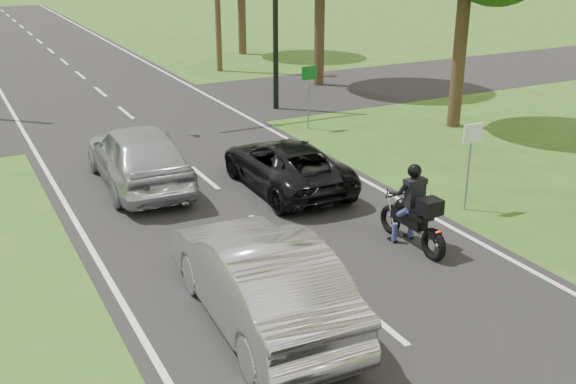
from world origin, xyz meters
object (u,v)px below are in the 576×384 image
at_px(motorcycle_rider, 414,215).
at_px(sign_green, 309,82).
at_px(dark_suv, 286,165).
at_px(silver_suv, 138,155).
at_px(sign_white, 471,146).
at_px(silver_sedan, 260,278).

height_order(motorcycle_rider, sign_green, sign_green).
bearing_deg(motorcycle_rider, dark_suv, 99.37).
height_order(silver_suv, sign_white, sign_white).
xyz_separation_m(silver_suv, sign_green, (6.60, 2.77, 0.75)).
bearing_deg(motorcycle_rider, silver_suv, 122.50).
bearing_deg(dark_suv, silver_sedan, 59.93).
distance_m(dark_suv, silver_sedan, 6.45).
distance_m(motorcycle_rider, silver_sedan, 4.25).
height_order(motorcycle_rider, sign_white, sign_white).
height_order(dark_suv, sign_white, sign_white).
relative_size(dark_suv, sign_white, 2.12).
bearing_deg(silver_suv, sign_green, -155.12).
bearing_deg(sign_white, silver_suv, 140.77).
relative_size(sign_white, sign_green, 1.00).
relative_size(silver_suv, sign_green, 2.30).
bearing_deg(sign_green, silver_sedan, -123.19).
bearing_deg(dark_suv, motorcycle_rider, 100.83).
distance_m(dark_suv, sign_green, 5.82).
bearing_deg(silver_sedan, motorcycle_rider, -161.47).
distance_m(motorcycle_rider, dark_suv, 4.43).
xyz_separation_m(motorcycle_rider, sign_green, (2.58, 9.05, 0.87)).
relative_size(silver_suv, sign_white, 2.30).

